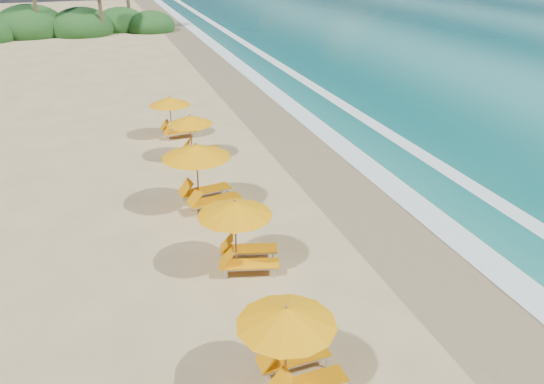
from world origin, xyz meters
TOP-DOWN VIEW (x-y plane):
  - ground at (0.00, 0.00)m, footprint 160.00×160.00m
  - wet_sand at (4.00, 0.00)m, footprint 4.00×160.00m
  - surf_foam at (6.70, 0.00)m, footprint 4.00×160.00m
  - station_1 at (-1.85, -7.21)m, footprint 2.41×2.24m
  - station_2 at (-1.68, -2.30)m, footprint 2.77×2.67m
  - station_3 at (-1.95, 2.08)m, footprint 2.97×2.83m
  - station_4 at (-1.34, 6.96)m, footprint 2.51×2.42m
  - station_5 at (-1.77, 10.21)m, footprint 2.30×2.15m
  - treeline at (-9.94, 45.51)m, footprint 25.80×8.80m

SIDE VIEW (x-z plane):
  - ground at x=0.00m, z-range 0.00..0.00m
  - wet_sand at x=4.00m, z-range 0.00..0.01m
  - surf_foam at x=6.70m, z-range 0.02..0.03m
  - treeline at x=-9.94m, z-range -3.87..5.86m
  - station_4 at x=-1.34m, z-range 0.12..2.15m
  - station_5 at x=-1.77m, z-range 0.12..2.18m
  - station_1 at x=-1.85m, z-range 0.13..2.30m
  - station_2 at x=-1.68m, z-range 0.13..2.37m
  - station_3 at x=-1.95m, z-range 0.15..2.65m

